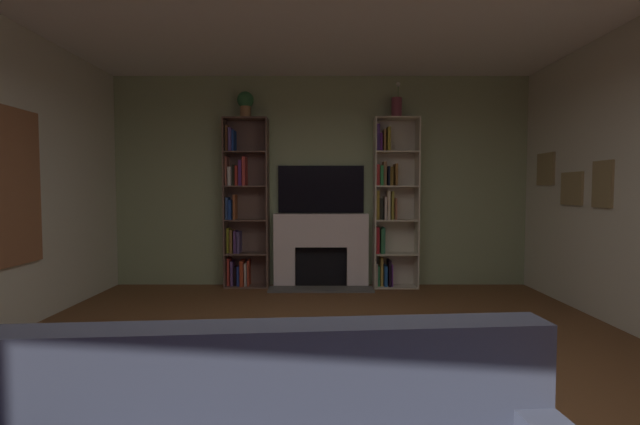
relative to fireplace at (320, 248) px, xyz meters
The scene contains 9 objects.
ground_plane 3.21m from the fireplace, 90.00° to the right, with size 7.87×7.87×0.00m, color brown.
wall_back_accent 0.93m from the fireplace, 90.00° to the left, with size 5.81×0.06×2.88m, color #97AA7B.
fireplace is the anchor object (origin of this frame).
tv 0.81m from the fireplace, 90.00° to the left, with size 1.18×0.06×0.65m, color black.
bookshelf_left 1.21m from the fireplace, behind, with size 0.60×0.27×2.29m.
bookshelf_right 1.11m from the fireplace, ahead, with size 0.60×0.30×2.29m.
potted_plant 2.22m from the fireplace, behind, with size 0.22×0.22×0.35m.
vase_with_flowers 2.17m from the fireplace, ahead, with size 0.14×0.14×0.47m.
coffee_table 3.88m from the fireplace, 92.14° to the right, with size 0.91×0.51×0.39m.
Camera 1 is at (-0.01, -2.80, 1.33)m, focal length 24.61 mm.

